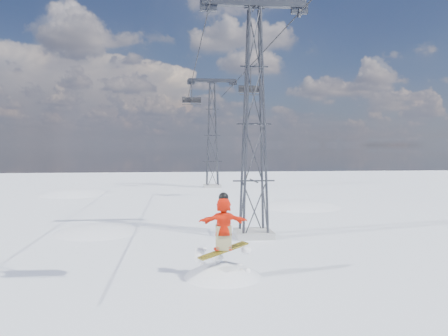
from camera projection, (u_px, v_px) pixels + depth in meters
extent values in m
plane|color=white|center=(274.00, 292.00, 13.31)|extent=(120.00, 120.00, 0.00)
sphere|color=white|center=(299.00, 334.00, 32.32)|extent=(20.00, 20.00, 20.00)
sphere|color=white|center=(79.00, 306.00, 40.37)|extent=(22.00, 22.00, 22.00)
cube|color=#999999|center=(254.00, 234.00, 21.33)|extent=(1.80, 1.80, 0.30)
cube|color=#2F3137|center=(254.00, 3.00, 20.75)|extent=(5.00, 0.35, 0.35)
cube|color=#2F3137|center=(208.00, 6.00, 20.52)|extent=(0.80, 0.25, 0.50)
cube|color=#2F3137|center=(299.00, 9.00, 21.00)|extent=(0.80, 0.25, 0.50)
cube|color=#999999|center=(212.00, 186.00, 46.15)|extent=(1.80, 1.80, 0.30)
cube|color=#2F3137|center=(212.00, 80.00, 45.57)|extent=(5.00, 0.35, 0.35)
cube|color=#2F3137|center=(191.00, 82.00, 45.34)|extent=(0.80, 0.25, 0.50)
cube|color=#2F3137|center=(233.00, 83.00, 45.82)|extent=(0.80, 0.25, 0.50)
cylinder|color=black|center=(197.00, 58.00, 31.95)|extent=(0.06, 51.00, 0.06)
cylinder|color=black|center=(256.00, 59.00, 32.42)|extent=(0.06, 51.00, 0.06)
sphere|color=white|center=(223.00, 327.00, 14.98)|extent=(4.40, 4.40, 4.40)
cube|color=#A99116|center=(224.00, 250.00, 14.54)|extent=(1.78, 1.15, 0.36)
imported|color=#FF270B|center=(224.00, 223.00, 14.49)|extent=(1.65, 0.54, 1.78)
cube|color=#94895B|center=(224.00, 238.00, 14.52)|extent=(0.50, 0.38, 0.82)
sphere|color=black|center=(224.00, 197.00, 14.45)|extent=(0.33, 0.33, 0.33)
cylinder|color=black|center=(251.00, 79.00, 34.87)|extent=(0.08, 0.08, 2.12)
cube|color=black|center=(251.00, 92.00, 34.92)|extent=(1.92, 0.43, 0.08)
cube|color=black|center=(250.00, 89.00, 35.12)|extent=(1.92, 0.06, 0.53)
cylinder|color=black|center=(251.00, 95.00, 34.69)|extent=(1.92, 0.06, 0.06)
cylinder|color=black|center=(251.00, 87.00, 34.62)|extent=(1.92, 0.05, 0.05)
cylinder|color=black|center=(192.00, 92.00, 43.81)|extent=(0.08, 0.08, 2.08)
cube|color=black|center=(192.00, 102.00, 43.87)|extent=(1.89, 0.42, 0.08)
cube|color=black|center=(192.00, 100.00, 44.06)|extent=(1.89, 0.06, 0.52)
cylinder|color=black|center=(192.00, 105.00, 43.64)|extent=(1.89, 0.06, 0.06)
cylinder|color=black|center=(192.00, 99.00, 43.57)|extent=(1.89, 0.05, 0.05)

